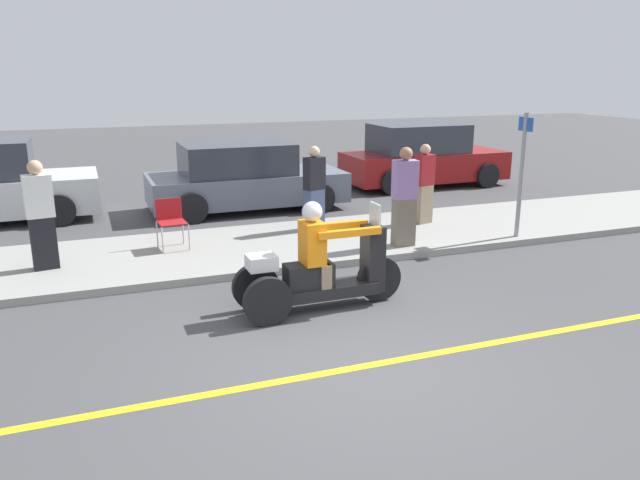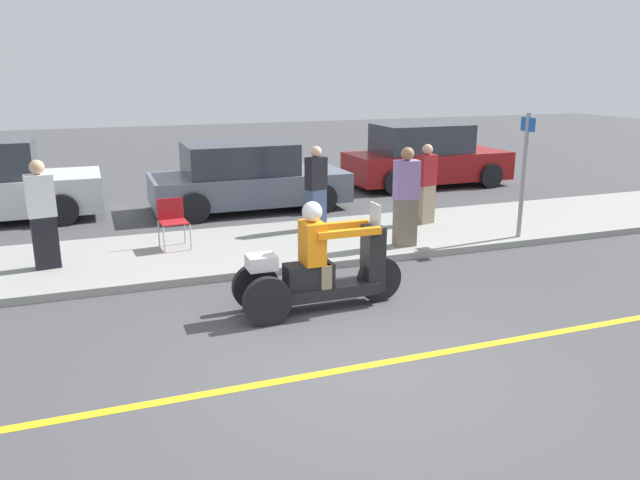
{
  "view_description": "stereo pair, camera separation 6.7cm",
  "coord_description": "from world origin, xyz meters",
  "px_view_note": "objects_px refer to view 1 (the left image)",
  "views": [
    {
      "loc": [
        -2.53,
        -5.45,
        3.05
      ],
      "look_at": [
        0.2,
        1.71,
        0.94
      ],
      "focal_mm": 35.0,
      "sensor_mm": 36.0,
      "label": 1
    },
    {
      "loc": [
        -2.47,
        -5.47,
        3.05
      ],
      "look_at": [
        0.2,
        1.71,
        0.94
      ],
      "focal_mm": 35.0,
      "sensor_mm": 36.0,
      "label": 2
    }
  ],
  "objects_px": {
    "spectator_far_back": "(314,190)",
    "parked_car_lot_far": "(422,157)",
    "spectator_near_curb": "(404,199)",
    "spectator_mid_group": "(41,217)",
    "spectator_with_child": "(424,185)",
    "folding_chair_curbside": "(171,218)",
    "motorcycle_trike": "(319,271)",
    "parked_car_lot_left": "(244,178)",
    "street_sign": "(522,170)"
  },
  "relations": [
    {
      "from": "parked_car_lot_left",
      "to": "parked_car_lot_far",
      "type": "xyz_separation_m",
      "value": [
        5.17,
        1.16,
        0.06
      ]
    },
    {
      "from": "spectator_near_curb",
      "to": "parked_car_lot_far",
      "type": "height_order",
      "value": "spectator_near_curb"
    },
    {
      "from": "spectator_mid_group",
      "to": "spectator_near_curb",
      "type": "bearing_deg",
      "value": -7.83
    },
    {
      "from": "spectator_near_curb",
      "to": "folding_chair_curbside",
      "type": "relative_size",
      "value": 2.05
    },
    {
      "from": "spectator_with_child",
      "to": "spectator_mid_group",
      "type": "bearing_deg",
      "value": -175.76
    },
    {
      "from": "spectator_with_child",
      "to": "spectator_far_back",
      "type": "height_order",
      "value": "spectator_far_back"
    },
    {
      "from": "folding_chair_curbside",
      "to": "parked_car_lot_far",
      "type": "bearing_deg",
      "value": 29.83
    },
    {
      "from": "motorcycle_trike",
      "to": "street_sign",
      "type": "distance_m",
      "value": 4.87
    },
    {
      "from": "folding_chair_curbside",
      "to": "spectator_near_curb",
      "type": "bearing_deg",
      "value": -18.95
    },
    {
      "from": "spectator_with_child",
      "to": "street_sign",
      "type": "height_order",
      "value": "street_sign"
    },
    {
      "from": "spectator_near_curb",
      "to": "parked_car_lot_left",
      "type": "height_order",
      "value": "spectator_near_curb"
    },
    {
      "from": "folding_chair_curbside",
      "to": "parked_car_lot_left",
      "type": "height_order",
      "value": "parked_car_lot_left"
    },
    {
      "from": "spectator_with_child",
      "to": "street_sign",
      "type": "bearing_deg",
      "value": -54.47
    },
    {
      "from": "motorcycle_trike",
      "to": "spectator_mid_group",
      "type": "distance_m",
      "value": 4.38
    },
    {
      "from": "spectator_near_curb",
      "to": "spectator_mid_group",
      "type": "relative_size",
      "value": 1.02
    },
    {
      "from": "parked_car_lot_left",
      "to": "parked_car_lot_far",
      "type": "height_order",
      "value": "parked_car_lot_far"
    },
    {
      "from": "motorcycle_trike",
      "to": "spectator_with_child",
      "type": "distance_m",
      "value": 4.71
    },
    {
      "from": "spectator_mid_group",
      "to": "street_sign",
      "type": "bearing_deg",
      "value": -7.25
    },
    {
      "from": "spectator_far_back",
      "to": "parked_car_lot_far",
      "type": "height_order",
      "value": "spectator_far_back"
    },
    {
      "from": "parked_car_lot_left",
      "to": "parked_car_lot_far",
      "type": "bearing_deg",
      "value": 12.69
    },
    {
      "from": "spectator_mid_group",
      "to": "spectator_far_back",
      "type": "distance_m",
      "value": 4.7
    },
    {
      "from": "folding_chair_curbside",
      "to": "spectator_with_child",
      "type": "bearing_deg",
      "value": 0.06
    },
    {
      "from": "spectator_far_back",
      "to": "parked_car_lot_far",
      "type": "distance_m",
      "value": 5.89
    },
    {
      "from": "spectator_mid_group",
      "to": "parked_car_lot_left",
      "type": "bearing_deg",
      "value": 41.09
    },
    {
      "from": "parked_car_lot_left",
      "to": "street_sign",
      "type": "bearing_deg",
      "value": -48.68
    },
    {
      "from": "spectator_mid_group",
      "to": "spectator_far_back",
      "type": "bearing_deg",
      "value": 9.74
    },
    {
      "from": "spectator_near_curb",
      "to": "folding_chair_curbside",
      "type": "distance_m",
      "value": 3.95
    },
    {
      "from": "spectator_with_child",
      "to": "spectator_far_back",
      "type": "distance_m",
      "value": 2.17
    },
    {
      "from": "motorcycle_trike",
      "to": "street_sign",
      "type": "height_order",
      "value": "street_sign"
    },
    {
      "from": "spectator_mid_group",
      "to": "parked_car_lot_left",
      "type": "xyz_separation_m",
      "value": [
        3.95,
        3.45,
        -0.21
      ]
    },
    {
      "from": "spectator_far_back",
      "to": "folding_chair_curbside",
      "type": "bearing_deg",
      "value": -173.67
    },
    {
      "from": "spectator_with_child",
      "to": "parked_car_lot_far",
      "type": "xyz_separation_m",
      "value": [
        2.33,
        4.11,
        -0.1
      ]
    },
    {
      "from": "spectator_mid_group",
      "to": "spectator_with_child",
      "type": "xyz_separation_m",
      "value": [
        6.79,
        0.5,
        -0.05
      ]
    },
    {
      "from": "folding_chair_curbside",
      "to": "spectator_mid_group",
      "type": "bearing_deg",
      "value": -165.67
    },
    {
      "from": "spectator_near_curb",
      "to": "folding_chair_curbside",
      "type": "height_order",
      "value": "spectator_near_curb"
    },
    {
      "from": "spectator_with_child",
      "to": "parked_car_lot_left",
      "type": "distance_m",
      "value": 4.09
    },
    {
      "from": "spectator_far_back",
      "to": "parked_car_lot_left",
      "type": "height_order",
      "value": "spectator_far_back"
    },
    {
      "from": "spectator_with_child",
      "to": "parked_car_lot_left",
      "type": "height_order",
      "value": "spectator_with_child"
    },
    {
      "from": "parked_car_lot_left",
      "to": "street_sign",
      "type": "relative_size",
      "value": 1.94
    },
    {
      "from": "parked_car_lot_far",
      "to": "spectator_far_back",
      "type": "bearing_deg",
      "value": -139.63
    },
    {
      "from": "parked_car_lot_left",
      "to": "spectator_mid_group",
      "type": "bearing_deg",
      "value": -138.91
    },
    {
      "from": "parked_car_lot_left",
      "to": "folding_chair_curbside",
      "type": "bearing_deg",
      "value": -124.18
    },
    {
      "from": "folding_chair_curbside",
      "to": "parked_car_lot_left",
      "type": "distance_m",
      "value": 3.57
    },
    {
      "from": "spectator_mid_group",
      "to": "parked_car_lot_far",
      "type": "bearing_deg",
      "value": 26.82
    },
    {
      "from": "spectator_with_child",
      "to": "spectator_far_back",
      "type": "bearing_deg",
      "value": 172.26
    },
    {
      "from": "motorcycle_trike",
      "to": "spectator_with_child",
      "type": "bearing_deg",
      "value": 43.65
    },
    {
      "from": "motorcycle_trike",
      "to": "parked_car_lot_far",
      "type": "xyz_separation_m",
      "value": [
        5.73,
        7.35,
        0.24
      ]
    },
    {
      "from": "spectator_with_child",
      "to": "spectator_far_back",
      "type": "relative_size",
      "value": 0.99
    },
    {
      "from": "spectator_near_curb",
      "to": "parked_car_lot_left",
      "type": "relative_size",
      "value": 0.39
    },
    {
      "from": "spectator_with_child",
      "to": "spectator_near_curb",
      "type": "bearing_deg",
      "value": -131.1
    }
  ]
}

